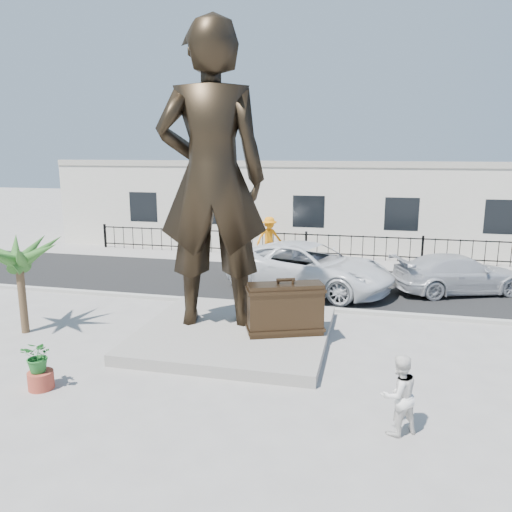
{
  "coord_description": "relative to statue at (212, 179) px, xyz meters",
  "views": [
    {
      "loc": [
        3.15,
        -11.37,
        5.23
      ],
      "look_at": [
        0.0,
        2.0,
        2.3
      ],
      "focal_mm": 35.0,
      "sensor_mm": 36.0,
      "label": 1
    }
  ],
  "objects": [
    {
      "name": "planter",
      "position": [
        -2.65,
        -4.35,
        -4.25
      ],
      "size": [
        0.56,
        0.56,
        0.4
      ],
      "primitive_type": "cylinder",
      "color": "#A53C2B",
      "rests_on": "ground"
    },
    {
      "name": "ground",
      "position": [
        1.23,
        -1.89,
        -4.45
      ],
      "size": [
        100.0,
        100.0,
        0.0
      ],
      "primitive_type": "plane",
      "color": "#9E9991",
      "rests_on": "ground"
    },
    {
      "name": "suitcase",
      "position": [
        2.19,
        -0.52,
        -3.44
      ],
      "size": [
        2.11,
        1.33,
        1.42
      ],
      "primitive_type": "cube",
      "rotation": [
        0.0,
        0.0,
        0.37
      ],
      "color": "#322315",
      "rests_on": "plinth"
    },
    {
      "name": "statue",
      "position": [
        0.0,
        0.0,
        0.0
      ],
      "size": [
        3.41,
        2.65,
        8.3
      ],
      "primitive_type": "imported",
      "rotation": [
        0.0,
        0.0,
        3.38
      ],
      "color": "black",
      "rests_on": "plinth"
    },
    {
      "name": "curb",
      "position": [
        1.23,
        2.61,
        -4.39
      ],
      "size": [
        40.0,
        0.25,
        0.12
      ],
      "primitive_type": "cube",
      "color": "#A5A399",
      "rests_on": "ground"
    },
    {
      "name": "shrub",
      "position": [
        -2.65,
        -4.35,
        -3.68
      ],
      "size": [
        0.71,
        0.63,
        0.75
      ],
      "primitive_type": "imported",
      "rotation": [
        0.0,
        0.0,
        0.06
      ],
      "color": "#216826",
      "rests_on": "planter"
    },
    {
      "name": "building",
      "position": [
        1.23,
        15.11,
        -2.25
      ],
      "size": [
        28.0,
        7.0,
        4.4
      ],
      "primitive_type": "cube",
      "color": "silver",
      "rests_on": "ground"
    },
    {
      "name": "street",
      "position": [
        1.23,
        6.11,
        -4.45
      ],
      "size": [
        40.0,
        7.0,
        0.01
      ],
      "primitive_type": "cube",
      "color": "black",
      "rests_on": "ground"
    },
    {
      "name": "worker",
      "position": [
        -0.52,
        10.39,
        -3.42
      ],
      "size": [
        1.5,
        1.3,
        2.01
      ],
      "primitive_type": "imported",
      "rotation": [
        0.0,
        0.0,
        0.52
      ],
      "color": "orange",
      "rests_on": "far_sidewalk"
    },
    {
      "name": "plinth",
      "position": [
        0.73,
        -0.39,
        -4.3
      ],
      "size": [
        5.2,
        5.2,
        0.3
      ],
      "primitive_type": "cube",
      "color": "gray",
      "rests_on": "ground"
    },
    {
      "name": "fence",
      "position": [
        1.23,
        10.91,
        -3.85
      ],
      "size": [
        22.0,
        0.1,
        1.2
      ],
      "primitive_type": "cube",
      "color": "black",
      "rests_on": "ground"
    },
    {
      "name": "car_white",
      "position": [
        2.13,
        5.07,
        -3.56
      ],
      "size": [
        6.96,
        4.83,
        1.77
      ],
      "primitive_type": "imported",
      "rotation": [
        0.0,
        0.0,
        1.24
      ],
      "color": "white",
      "rests_on": "street"
    },
    {
      "name": "palm_tree",
      "position": [
        -5.35,
        -1.38,
        -4.45
      ],
      "size": [
        1.8,
        1.8,
        3.2
      ],
      "primitive_type": null,
      "color": "#29561F",
      "rests_on": "ground"
    },
    {
      "name": "tourist",
      "position": [
        5.01,
        -4.38,
        -3.67
      ],
      "size": [
        0.96,
        0.91,
        1.56
      ],
      "primitive_type": "imported",
      "rotation": [
        0.0,
        0.0,
        3.72
      ],
      "color": "white",
      "rests_on": "ground"
    },
    {
      "name": "far_sidewalk",
      "position": [
        1.23,
        10.11,
        -4.44
      ],
      "size": [
        40.0,
        2.5,
        0.02
      ],
      "primitive_type": "cube",
      "color": "#9E9991",
      "rests_on": "ground"
    },
    {
      "name": "car_silver",
      "position": [
        7.61,
        5.95,
        -3.73
      ],
      "size": [
        5.29,
        3.65,
        1.42
      ],
      "primitive_type": "imported",
      "rotation": [
        0.0,
        0.0,
        1.95
      ],
      "color": "#B8BABD",
      "rests_on": "street"
    }
  ]
}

